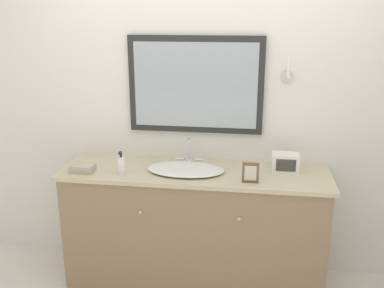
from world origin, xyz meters
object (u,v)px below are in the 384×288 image
object	(u,v)px
sink_basin	(186,169)
soap_bottle	(121,165)
picture_frame	(250,173)
appliance_box	(285,163)

from	to	relation	value
sink_basin	soap_bottle	xyz separation A→B (m)	(-0.44, -0.11, 0.05)
picture_frame	appliance_box	bearing A→B (deg)	46.56
sink_basin	soap_bottle	world-z (taller)	sink_basin
soap_bottle	picture_frame	size ratio (longest dim) A/B	1.17
soap_bottle	appliance_box	world-z (taller)	soap_bottle
appliance_box	picture_frame	xyz separation A→B (m)	(-0.24, -0.26, 0.01)
soap_bottle	appliance_box	distance (m)	1.17
sink_basin	appliance_box	distance (m)	0.71
appliance_box	picture_frame	distance (m)	0.35
soap_bottle	sink_basin	bearing A→B (deg)	14.05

